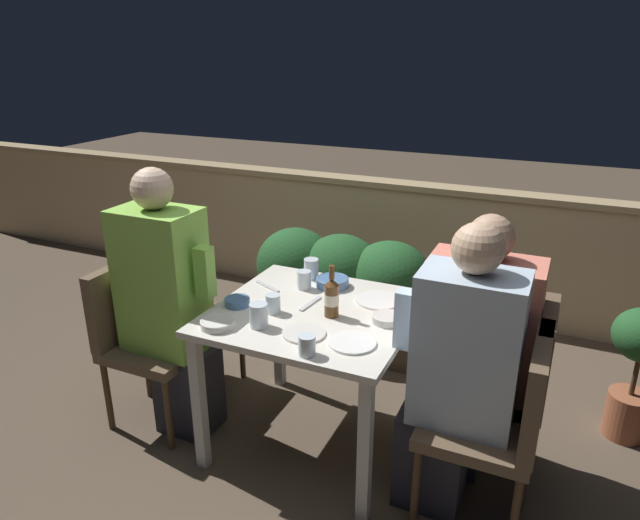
% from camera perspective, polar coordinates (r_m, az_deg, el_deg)
% --- Properties ---
extents(ground_plane, '(16.00, 16.00, 0.00)m').
position_cam_1_polar(ground_plane, '(2.95, -0.53, -17.48)').
color(ground_plane, brown).
extents(parapet_wall, '(9.00, 0.18, 0.92)m').
position_cam_1_polar(parapet_wall, '(4.19, 9.47, 1.48)').
color(parapet_wall, tan).
rests_on(parapet_wall, ground_plane).
extents(dining_table, '(0.88, 0.85, 0.71)m').
position_cam_1_polar(dining_table, '(2.62, -0.58, -6.94)').
color(dining_table, silver).
rests_on(dining_table, ground_plane).
extents(planter_hedge, '(1.15, 0.47, 0.74)m').
position_cam_1_polar(planter_hedge, '(3.57, 2.13, -2.62)').
color(planter_hedge, brown).
rests_on(planter_hedge, ground_plane).
extents(chair_left_near, '(0.44, 0.43, 0.83)m').
position_cam_1_polar(chair_left_near, '(3.00, -17.44, -6.49)').
color(chair_left_near, brown).
rests_on(chair_left_near, ground_plane).
extents(person_green_blouse, '(0.48, 0.26, 1.33)m').
position_cam_1_polar(person_green_blouse, '(2.81, -14.85, -4.34)').
color(person_green_blouse, '#282833').
rests_on(person_green_blouse, ground_plane).
extents(chair_left_far, '(0.44, 0.43, 0.83)m').
position_cam_1_polar(chair_left_far, '(3.22, -14.08, -4.24)').
color(chair_left_far, brown).
rests_on(chair_left_far, ground_plane).
extents(chair_right_near, '(0.44, 0.43, 0.83)m').
position_cam_1_polar(chair_right_near, '(2.37, 17.95, -14.43)').
color(chair_right_near, brown).
rests_on(chair_right_near, ground_plane).
extents(person_blue_shirt, '(0.48, 0.26, 1.25)m').
position_cam_1_polar(person_blue_shirt, '(2.32, 13.48, -11.09)').
color(person_blue_shirt, '#282833').
rests_on(person_blue_shirt, ground_plane).
extents(chair_right_far, '(0.44, 0.43, 0.83)m').
position_cam_1_polar(chair_right_far, '(2.60, 18.90, -11.16)').
color(chair_right_far, brown).
rests_on(chair_right_far, ground_plane).
extents(person_coral_top, '(0.51, 0.26, 1.21)m').
position_cam_1_polar(person_coral_top, '(2.57, 14.80, -8.62)').
color(person_coral_top, '#282833').
rests_on(person_coral_top, ground_plane).
extents(beer_bottle, '(0.06, 0.06, 0.24)m').
position_cam_1_polar(beer_bottle, '(2.49, 1.16, -3.72)').
color(beer_bottle, brown).
rests_on(beer_bottle, dining_table).
extents(plate_0, '(0.21, 0.21, 0.01)m').
position_cam_1_polar(plate_0, '(2.68, 5.83, -4.00)').
color(plate_0, white).
rests_on(plate_0, dining_table).
extents(plate_1, '(0.18, 0.18, 0.01)m').
position_cam_1_polar(plate_1, '(2.37, -1.62, -7.33)').
color(plate_1, silver).
rests_on(plate_1, dining_table).
extents(plate_2, '(0.20, 0.20, 0.01)m').
position_cam_1_polar(plate_2, '(2.31, 3.23, -8.23)').
color(plate_2, white).
rests_on(plate_2, dining_table).
extents(bowl_0, '(0.16, 0.16, 0.05)m').
position_cam_1_polar(bowl_0, '(2.81, 1.25, -2.16)').
color(bowl_0, '#4C709E').
rests_on(bowl_0, dining_table).
extents(bowl_1, '(0.12, 0.12, 0.04)m').
position_cam_1_polar(bowl_1, '(2.64, -8.28, -4.10)').
color(bowl_1, '#4C709E').
rests_on(bowl_1, dining_table).
extents(bowl_2, '(0.13, 0.13, 0.03)m').
position_cam_1_polar(bowl_2, '(2.48, 6.73, -5.78)').
color(bowl_2, beige).
rests_on(bowl_2, dining_table).
extents(bowl_3, '(0.15, 0.15, 0.03)m').
position_cam_1_polar(bowl_3, '(2.46, -10.20, -6.20)').
color(bowl_3, silver).
rests_on(bowl_3, dining_table).
extents(glass_cup_0, '(0.07, 0.07, 0.09)m').
position_cam_1_polar(glass_cup_0, '(2.55, -4.71, -4.37)').
color(glass_cup_0, silver).
rests_on(glass_cup_0, dining_table).
extents(glass_cup_1, '(0.07, 0.07, 0.09)m').
position_cam_1_polar(glass_cup_1, '(2.78, -1.60, -2.00)').
color(glass_cup_1, silver).
rests_on(glass_cup_1, dining_table).
extents(glass_cup_2, '(0.08, 0.08, 0.10)m').
position_cam_1_polar(glass_cup_2, '(2.43, -6.15, -5.52)').
color(glass_cup_2, silver).
rests_on(glass_cup_2, dining_table).
extents(glass_cup_3, '(0.07, 0.07, 0.10)m').
position_cam_1_polar(glass_cup_3, '(2.90, -0.88, -0.87)').
color(glass_cup_3, silver).
rests_on(glass_cup_3, dining_table).
extents(glass_cup_4, '(0.07, 0.07, 0.08)m').
position_cam_1_polar(glass_cup_4, '(2.21, -1.31, -8.52)').
color(glass_cup_4, silver).
rests_on(glass_cup_4, dining_table).
extents(fork_0, '(0.04, 0.17, 0.01)m').
position_cam_1_polar(fork_0, '(2.63, -0.96, -4.38)').
color(fork_0, silver).
rests_on(fork_0, dining_table).
extents(fork_1, '(0.16, 0.09, 0.01)m').
position_cam_1_polar(fork_1, '(2.82, -5.27, -2.66)').
color(fork_1, silver).
rests_on(fork_1, dining_table).
extents(potted_plant, '(0.28, 0.28, 0.69)m').
position_cam_1_polar(potted_plant, '(3.14, 29.23, -8.86)').
color(potted_plant, '#9E5638').
rests_on(potted_plant, ground_plane).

